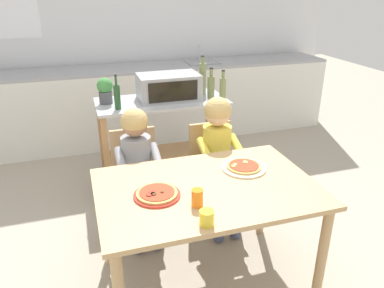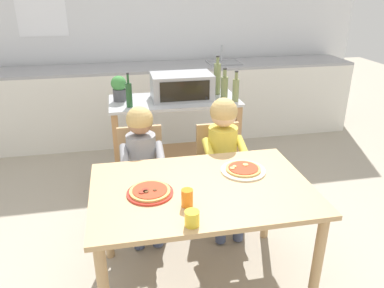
{
  "view_description": "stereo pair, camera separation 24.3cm",
  "coord_description": "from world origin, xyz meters",
  "px_view_note": "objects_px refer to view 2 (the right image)",
  "views": [
    {
      "loc": [
        -0.67,
        -1.82,
        1.85
      ],
      "look_at": [
        0.0,
        0.3,
        0.88
      ],
      "focal_mm": 34.97,
      "sensor_mm": 36.0,
      "label": 1
    },
    {
      "loc": [
        -0.44,
        -1.88,
        1.85
      ],
      "look_at": [
        0.0,
        0.3,
        0.88
      ],
      "focal_mm": 34.97,
      "sensor_mm": 36.0,
      "label": 2
    }
  ],
  "objects_px": {
    "kitchen_island_cart": "(175,128)",
    "bottle_dark_olive_oil": "(236,89)",
    "dining_chair_left": "(142,171)",
    "child_in_grey_shirt": "(142,157)",
    "potted_herb_plant": "(119,88)",
    "dining_table": "(202,201)",
    "drinking_cup_orange": "(187,198)",
    "bottle_brown_beer": "(129,94)",
    "dining_chair_right": "(220,167)",
    "drinking_cup_yellow": "(192,218)",
    "toaster_oven": "(182,86)",
    "bottle_slim_sauce": "(224,87)",
    "pizza_plate_cream": "(243,170)",
    "child_in_yellow_shirt": "(224,149)",
    "pizza_plate_red_rimmed": "(150,192)",
    "bottle_clear_vinegar": "(217,78)"
  },
  "relations": [
    {
      "from": "kitchen_island_cart",
      "to": "bottle_dark_olive_oil",
      "type": "height_order",
      "value": "bottle_dark_olive_oil"
    },
    {
      "from": "dining_chair_left",
      "to": "child_in_grey_shirt",
      "type": "distance_m",
      "value": 0.22
    },
    {
      "from": "kitchen_island_cart",
      "to": "potted_herb_plant",
      "type": "xyz_separation_m",
      "value": [
        -0.49,
        0.06,
        0.4
      ]
    },
    {
      "from": "kitchen_island_cart",
      "to": "bottle_dark_olive_oil",
      "type": "distance_m",
      "value": 0.68
    },
    {
      "from": "dining_table",
      "to": "drinking_cup_orange",
      "type": "height_order",
      "value": "drinking_cup_orange"
    },
    {
      "from": "bottle_brown_beer",
      "to": "dining_table",
      "type": "bearing_deg",
      "value": -73.76
    },
    {
      "from": "potted_herb_plant",
      "to": "dining_table",
      "type": "height_order",
      "value": "potted_herb_plant"
    },
    {
      "from": "dining_chair_right",
      "to": "kitchen_island_cart",
      "type": "bearing_deg",
      "value": 110.17
    },
    {
      "from": "bottle_brown_beer",
      "to": "drinking_cup_yellow",
      "type": "xyz_separation_m",
      "value": [
        0.23,
        -1.59,
        -0.2
      ]
    },
    {
      "from": "toaster_oven",
      "to": "child_in_grey_shirt",
      "type": "bearing_deg",
      "value": -119.46
    },
    {
      "from": "bottle_slim_sauce",
      "to": "dining_chair_left",
      "type": "height_order",
      "value": "bottle_slim_sauce"
    },
    {
      "from": "dining_chair_right",
      "to": "bottle_brown_beer",
      "type": "bearing_deg",
      "value": 140.59
    },
    {
      "from": "bottle_slim_sauce",
      "to": "pizza_plate_cream",
      "type": "bearing_deg",
      "value": -99.68
    },
    {
      "from": "kitchen_island_cart",
      "to": "drinking_cup_yellow",
      "type": "relative_size",
      "value": 14.57
    },
    {
      "from": "dining_chair_left",
      "to": "toaster_oven",
      "type": "bearing_deg",
      "value": 56.17
    },
    {
      "from": "child_in_yellow_shirt",
      "to": "drinking_cup_yellow",
      "type": "distance_m",
      "value": 1.03
    },
    {
      "from": "child_in_grey_shirt",
      "to": "pizza_plate_red_rimmed",
      "type": "height_order",
      "value": "child_in_grey_shirt"
    },
    {
      "from": "bottle_slim_sauce",
      "to": "pizza_plate_red_rimmed",
      "type": "xyz_separation_m",
      "value": [
        -0.81,
        -1.34,
        -0.23
      ]
    },
    {
      "from": "dining_chair_right",
      "to": "child_in_yellow_shirt",
      "type": "relative_size",
      "value": 0.77
    },
    {
      "from": "bottle_slim_sauce",
      "to": "pizza_plate_red_rimmed",
      "type": "distance_m",
      "value": 1.58
    },
    {
      "from": "child_in_grey_shirt",
      "to": "drinking_cup_orange",
      "type": "bearing_deg",
      "value": -76.99
    },
    {
      "from": "dining_chair_left",
      "to": "drinking_cup_orange",
      "type": "xyz_separation_m",
      "value": [
        0.19,
        -0.93,
        0.3
      ]
    },
    {
      "from": "bottle_dark_olive_oil",
      "to": "pizza_plate_cream",
      "type": "bearing_deg",
      "value": -104.46
    },
    {
      "from": "kitchen_island_cart",
      "to": "dining_chair_right",
      "type": "relative_size",
      "value": 1.45
    },
    {
      "from": "bottle_slim_sauce",
      "to": "bottle_brown_beer",
      "type": "distance_m",
      "value": 0.87
    },
    {
      "from": "bottle_brown_beer",
      "to": "bottle_slim_sauce",
      "type": "bearing_deg",
      "value": 5.47
    },
    {
      "from": "dining_table",
      "to": "child_in_grey_shirt",
      "type": "relative_size",
      "value": 1.29
    },
    {
      "from": "child_in_grey_shirt",
      "to": "child_in_yellow_shirt",
      "type": "distance_m",
      "value": 0.62
    },
    {
      "from": "bottle_slim_sauce",
      "to": "potted_herb_plant",
      "type": "xyz_separation_m",
      "value": [
        -0.94,
        0.12,
        0.01
      ]
    },
    {
      "from": "bottle_dark_olive_oil",
      "to": "drinking_cup_yellow",
      "type": "height_order",
      "value": "bottle_dark_olive_oil"
    },
    {
      "from": "kitchen_island_cart",
      "to": "bottle_clear_vinegar",
      "type": "xyz_separation_m",
      "value": [
        0.43,
        0.1,
        0.44
      ]
    },
    {
      "from": "toaster_oven",
      "to": "pizza_plate_cream",
      "type": "bearing_deg",
      "value": -81.75
    },
    {
      "from": "bottle_clear_vinegar",
      "to": "bottle_brown_beer",
      "type": "xyz_separation_m",
      "value": [
        -0.84,
        -0.24,
        -0.04
      ]
    },
    {
      "from": "pizza_plate_red_rimmed",
      "to": "bottle_dark_olive_oil",
      "type": "bearing_deg",
      "value": 54.28
    },
    {
      "from": "potted_herb_plant",
      "to": "dining_chair_left",
      "type": "distance_m",
      "value": 0.86
    },
    {
      "from": "bottle_brown_beer",
      "to": "bottle_dark_olive_oil",
      "type": "relative_size",
      "value": 1.07
    },
    {
      "from": "child_in_yellow_shirt",
      "to": "kitchen_island_cart",
      "type": "bearing_deg",
      "value": 107.46
    },
    {
      "from": "dining_chair_right",
      "to": "pizza_plate_red_rimmed",
      "type": "distance_m",
      "value": 0.97
    },
    {
      "from": "bottle_brown_beer",
      "to": "drinking_cup_orange",
      "type": "bearing_deg",
      "value": -80.55
    },
    {
      "from": "dining_chair_left",
      "to": "child_in_grey_shirt",
      "type": "height_order",
      "value": "child_in_grey_shirt"
    },
    {
      "from": "dining_chair_right",
      "to": "child_in_yellow_shirt",
      "type": "bearing_deg",
      "value": -90.0
    },
    {
      "from": "bottle_slim_sauce",
      "to": "child_in_grey_shirt",
      "type": "height_order",
      "value": "bottle_slim_sauce"
    },
    {
      "from": "dining_table",
      "to": "dining_chair_left",
      "type": "height_order",
      "value": "dining_chair_left"
    },
    {
      "from": "pizza_plate_red_rimmed",
      "to": "pizza_plate_cream",
      "type": "xyz_separation_m",
      "value": [
        0.61,
        0.16,
        -0.0
      ]
    },
    {
      "from": "dining_chair_right",
      "to": "drinking_cup_orange",
      "type": "relative_size",
      "value": 8.14
    },
    {
      "from": "bottle_brown_beer",
      "to": "child_in_yellow_shirt",
      "type": "relative_size",
      "value": 0.28
    },
    {
      "from": "child_in_yellow_shirt",
      "to": "pizza_plate_cream",
      "type": "distance_m",
      "value": 0.43
    },
    {
      "from": "kitchen_island_cart",
      "to": "bottle_slim_sauce",
      "type": "height_order",
      "value": "bottle_slim_sauce"
    },
    {
      "from": "drinking_cup_yellow",
      "to": "pizza_plate_red_rimmed",
      "type": "bearing_deg",
      "value": 117.47
    },
    {
      "from": "dining_chair_left",
      "to": "pizza_plate_cream",
      "type": "height_order",
      "value": "dining_chair_left"
    }
  ]
}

